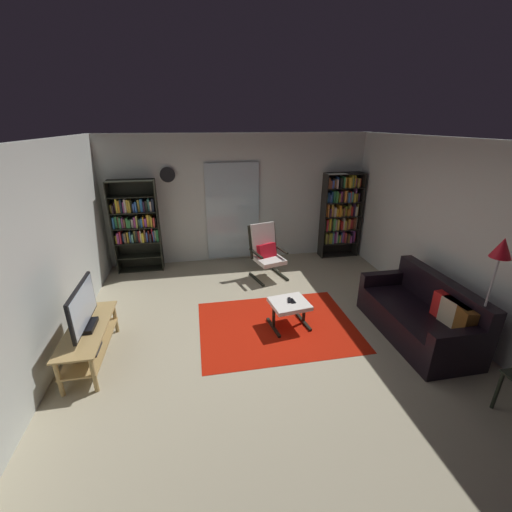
{
  "coord_description": "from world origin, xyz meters",
  "views": [
    {
      "loc": [
        -0.89,
        -3.85,
        2.79
      ],
      "look_at": [
        0.03,
        1.05,
        0.77
      ],
      "focal_mm": 23.22,
      "sensor_mm": 36.0,
      "label": 1
    }
  ],
  "objects_px": {
    "cell_phone": "(292,301)",
    "bookshelf_near_tv": "(136,224)",
    "ottoman": "(289,306)",
    "leather_sofa": "(422,316)",
    "tv_stand": "(89,340)",
    "bookshelf_near_sofa": "(340,213)",
    "floor_lamp_by_sofa": "(498,263)",
    "wall_clock": "(168,175)",
    "lounge_armchair": "(266,250)",
    "tv_remote": "(289,300)",
    "television": "(83,309)"
  },
  "relations": [
    {
      "from": "floor_lamp_by_sofa",
      "to": "tv_remote",
      "type": "bearing_deg",
      "value": 147.11
    },
    {
      "from": "lounge_armchair",
      "to": "cell_phone",
      "type": "relative_size",
      "value": 7.3
    },
    {
      "from": "television",
      "to": "ottoman",
      "type": "xyz_separation_m",
      "value": [
        2.63,
        0.27,
        -0.4
      ]
    },
    {
      "from": "tv_stand",
      "to": "cell_phone",
      "type": "xyz_separation_m",
      "value": [
        2.67,
        0.3,
        0.09
      ]
    },
    {
      "from": "cell_phone",
      "to": "lounge_armchair",
      "type": "bearing_deg",
      "value": 83.86
    },
    {
      "from": "lounge_armchair",
      "to": "tv_remote",
      "type": "height_order",
      "value": "lounge_armchair"
    },
    {
      "from": "leather_sofa",
      "to": "wall_clock",
      "type": "height_order",
      "value": "wall_clock"
    },
    {
      "from": "ottoman",
      "to": "cell_phone",
      "type": "xyz_separation_m",
      "value": [
        0.04,
        0.01,
        0.08
      ]
    },
    {
      "from": "cell_phone",
      "to": "floor_lamp_by_sofa",
      "type": "relative_size",
      "value": 0.08
    },
    {
      "from": "bookshelf_near_sofa",
      "to": "floor_lamp_by_sofa",
      "type": "relative_size",
      "value": 1.1
    },
    {
      "from": "bookshelf_near_tv",
      "to": "tv_stand",
      "type": "bearing_deg",
      "value": -94.89
    },
    {
      "from": "bookshelf_near_tv",
      "to": "ottoman",
      "type": "relative_size",
      "value": 3.1
    },
    {
      "from": "television",
      "to": "bookshelf_near_sofa",
      "type": "height_order",
      "value": "bookshelf_near_sofa"
    },
    {
      "from": "leather_sofa",
      "to": "cell_phone",
      "type": "xyz_separation_m",
      "value": [
        -1.69,
        0.57,
        0.09
      ]
    },
    {
      "from": "cell_phone",
      "to": "bookshelf_near_tv",
      "type": "bearing_deg",
      "value": 127.79
    },
    {
      "from": "bookshelf_near_tv",
      "to": "cell_phone",
      "type": "height_order",
      "value": "bookshelf_near_tv"
    },
    {
      "from": "ottoman",
      "to": "leather_sofa",
      "type": "bearing_deg",
      "value": -17.75
    },
    {
      "from": "bookshelf_near_tv",
      "to": "bookshelf_near_sofa",
      "type": "bearing_deg",
      "value": 0.12
    },
    {
      "from": "cell_phone",
      "to": "floor_lamp_by_sofa",
      "type": "height_order",
      "value": "floor_lamp_by_sofa"
    },
    {
      "from": "ottoman",
      "to": "wall_clock",
      "type": "xyz_separation_m",
      "value": [
        -1.72,
        2.7,
        1.52
      ]
    },
    {
      "from": "tv_remote",
      "to": "floor_lamp_by_sofa",
      "type": "height_order",
      "value": "floor_lamp_by_sofa"
    },
    {
      "from": "television",
      "to": "floor_lamp_by_sofa",
      "type": "relative_size",
      "value": 0.53
    },
    {
      "from": "television",
      "to": "lounge_armchair",
      "type": "relative_size",
      "value": 0.85
    },
    {
      "from": "television",
      "to": "cell_phone",
      "type": "distance_m",
      "value": 2.7
    },
    {
      "from": "bookshelf_near_tv",
      "to": "wall_clock",
      "type": "height_order",
      "value": "wall_clock"
    },
    {
      "from": "television",
      "to": "ottoman",
      "type": "bearing_deg",
      "value": 5.77
    },
    {
      "from": "bookshelf_near_sofa",
      "to": "tv_remote",
      "type": "relative_size",
      "value": 12.64
    },
    {
      "from": "lounge_armchair",
      "to": "floor_lamp_by_sofa",
      "type": "xyz_separation_m",
      "value": [
        1.92,
        -2.97,
        0.83
      ]
    },
    {
      "from": "lounge_armchair",
      "to": "wall_clock",
      "type": "distance_m",
      "value": 2.39
    },
    {
      "from": "cell_phone",
      "to": "ottoman",
      "type": "bearing_deg",
      "value": -171.24
    },
    {
      "from": "television",
      "to": "tv_remote",
      "type": "distance_m",
      "value": 2.67
    },
    {
      "from": "bookshelf_near_tv",
      "to": "leather_sofa",
      "type": "xyz_separation_m",
      "value": [
        4.12,
        -3.07,
        -0.65
      ]
    },
    {
      "from": "floor_lamp_by_sofa",
      "to": "bookshelf_near_tv",
      "type": "bearing_deg",
      "value": 139.27
    },
    {
      "from": "tv_stand",
      "to": "leather_sofa",
      "type": "distance_m",
      "value": 4.37
    },
    {
      "from": "lounge_armchair",
      "to": "ottoman",
      "type": "xyz_separation_m",
      "value": [
        -0.03,
        -1.74,
        -0.2
      ]
    },
    {
      "from": "television",
      "to": "lounge_armchair",
      "type": "height_order",
      "value": "television"
    },
    {
      "from": "bookshelf_near_tv",
      "to": "tv_remote",
      "type": "distance_m",
      "value": 3.49
    },
    {
      "from": "tv_stand",
      "to": "floor_lamp_by_sofa",
      "type": "bearing_deg",
      "value": -11.59
    },
    {
      "from": "bookshelf_near_sofa",
      "to": "lounge_armchair",
      "type": "bearing_deg",
      "value": -156.6
    },
    {
      "from": "tv_stand",
      "to": "bookshelf_near_sofa",
      "type": "distance_m",
      "value": 5.31
    },
    {
      "from": "bookshelf_near_tv",
      "to": "lounge_armchair",
      "type": "height_order",
      "value": "bookshelf_near_tv"
    },
    {
      "from": "ottoman",
      "to": "lounge_armchair",
      "type": "bearing_deg",
      "value": 88.87
    },
    {
      "from": "cell_phone",
      "to": "tv_stand",
      "type": "bearing_deg",
      "value": 179.98
    },
    {
      "from": "lounge_armchair",
      "to": "floor_lamp_by_sofa",
      "type": "distance_m",
      "value": 3.63
    },
    {
      "from": "lounge_armchair",
      "to": "cell_phone",
      "type": "height_order",
      "value": "lounge_armchair"
    },
    {
      "from": "floor_lamp_by_sofa",
      "to": "leather_sofa",
      "type": "bearing_deg",
      "value": 108.16
    },
    {
      "from": "bookshelf_near_sofa",
      "to": "leather_sofa",
      "type": "xyz_separation_m",
      "value": [
        -0.1,
        -3.08,
        -0.66
      ]
    },
    {
      "from": "tv_stand",
      "to": "bookshelf_near_sofa",
      "type": "height_order",
      "value": "bookshelf_near_sofa"
    },
    {
      "from": "bookshelf_near_sofa",
      "to": "floor_lamp_by_sofa",
      "type": "distance_m",
      "value": 3.77
    },
    {
      "from": "bookshelf_near_tv",
      "to": "ottoman",
      "type": "bearing_deg",
      "value": -46.45
    }
  ]
}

